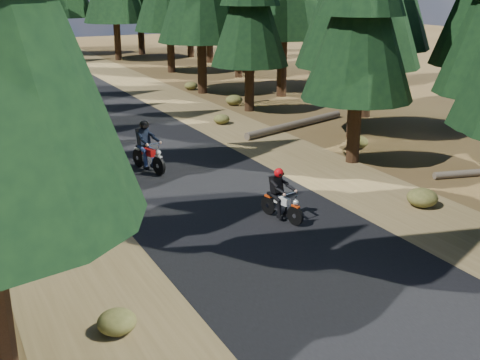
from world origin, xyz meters
name	(u,v)px	position (x,y,z in m)	size (l,w,h in m)	color
ground	(267,238)	(0.00, 0.00, 0.00)	(120.00, 120.00, 0.00)	#49341A
road	(190,182)	(0.00, 5.00, 0.01)	(6.00, 100.00, 0.01)	black
shoulder_l	(44,205)	(-4.60, 5.00, 0.00)	(3.20, 100.00, 0.01)	brown
shoulder_r	(310,163)	(4.60, 5.00, 0.00)	(3.20, 100.00, 0.01)	brown
log_near	(296,124)	(7.05, 9.84, 0.16)	(0.32, 0.32, 6.19)	#4C4233
understory_shrubs	(162,149)	(0.23, 8.27, 0.26)	(15.81, 29.46, 0.63)	#474C1E
rider_lead	(282,203)	(0.95, 0.88, 0.48)	(0.83, 1.66, 1.42)	beige
rider_follow	(148,155)	(-0.80, 6.75, 0.58)	(1.02, 2.02, 1.73)	#920A09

